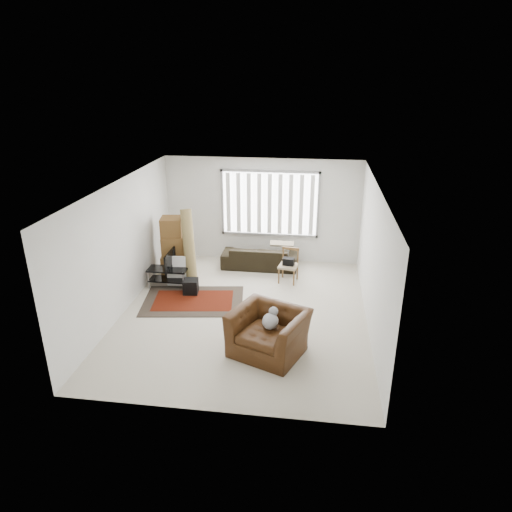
{
  "coord_description": "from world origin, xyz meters",
  "views": [
    {
      "loc": [
        1.37,
        -8.25,
        4.65
      ],
      "look_at": [
        0.17,
        0.6,
        1.05
      ],
      "focal_mm": 32.0,
      "sensor_mm": 36.0,
      "label": 1
    }
  ],
  "objects": [
    {
      "name": "sofa",
      "position": [
        0.01,
        2.45,
        0.37
      ],
      "size": [
        1.91,
        0.83,
        0.73
      ],
      "primitive_type": "imported",
      "rotation": [
        0.0,
        0.0,
        3.14
      ],
      "color": "black",
      "rests_on": "ground"
    },
    {
      "name": "tv",
      "position": [
        -1.95,
        1.02,
        0.67
      ],
      "size": [
        0.1,
        0.74,
        0.42
      ],
      "primitive_type": "imported",
      "rotation": [
        0.0,
        0.0,
        1.57
      ],
      "color": "black",
      "rests_on": "tv_stand"
    },
    {
      "name": "subwoofer",
      "position": [
        -1.34,
        0.74,
        0.18
      ],
      "size": [
        0.36,
        0.36,
        0.32
      ],
      "primitive_type": "cube",
      "rotation": [
        0.0,
        0.0,
        0.12
      ],
      "color": "black",
      "rests_on": "persian_rug"
    },
    {
      "name": "moving_boxes",
      "position": [
        -1.98,
        1.65,
        0.69
      ],
      "size": [
        0.68,
        0.64,
        1.48
      ],
      "color": "brown",
      "rests_on": "ground"
    },
    {
      "name": "tv_stand",
      "position": [
        -1.95,
        1.02,
        0.33
      ],
      "size": [
        0.91,
        0.41,
        0.46
      ],
      "color": "black",
      "rests_on": "ground"
    },
    {
      "name": "persian_rug",
      "position": [
        -1.19,
        0.37,
        0.01
      ],
      "size": [
        2.33,
        1.72,
        0.02
      ],
      "color": "black",
      "rests_on": "ground"
    },
    {
      "name": "room",
      "position": [
        0.03,
        0.51,
        1.76
      ],
      "size": [
        6.0,
        6.02,
        2.71
      ],
      "color": "beige",
      "rests_on": "ground"
    },
    {
      "name": "side_chair",
      "position": [
        0.8,
        1.7,
        0.45
      ],
      "size": [
        0.5,
        0.5,
        0.8
      ],
      "rotation": [
        0.0,
        0.0,
        -0.18
      ],
      "color": "#877659",
      "rests_on": "ground"
    },
    {
      "name": "white_flatpack",
      "position": [
        -1.73,
        1.16,
        0.35
      ],
      "size": [
        0.56,
        0.25,
        0.7
      ],
      "primitive_type": "cube",
      "rotation": [
        -0.18,
        0.0,
        0.1
      ],
      "color": "silver",
      "rests_on": "ground"
    },
    {
      "name": "armchair",
      "position": [
        0.66,
        -1.34,
        0.46
      ],
      "size": [
        1.56,
        1.47,
        0.92
      ],
      "rotation": [
        0.0,
        0.0,
        -0.39
      ],
      "color": "#3C200C",
      "rests_on": "ground"
    },
    {
      "name": "rolled_rug",
      "position": [
        -1.51,
        1.36,
        0.88
      ],
      "size": [
        0.53,
        0.76,
        1.77
      ],
      "primitive_type": "cylinder",
      "rotation": [
        -0.26,
        0.0,
        0.41
      ],
      "color": "olive",
      "rests_on": "ground"
    }
  ]
}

